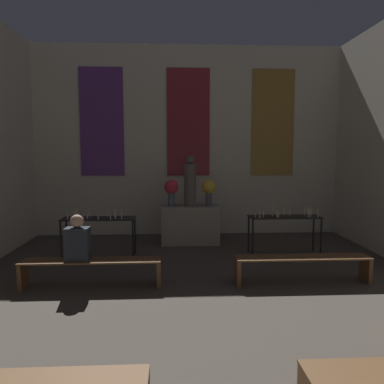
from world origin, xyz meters
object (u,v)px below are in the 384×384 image
Objects in this scene: person_seated at (78,240)px; candle_rack_right at (285,221)px; candle_rack_left at (99,223)px; altar at (190,224)px; flower_vase_left at (171,189)px; statue at (190,183)px; pew_back_right at (302,263)px; pew_back_left at (91,266)px; flower_vase_right at (209,189)px.

candle_rack_right is at bearing 23.76° from person_seated.
altar is at bearing 30.46° from candle_rack_left.
altar is 0.91m from flower_vase_left.
pew_back_right is at bearing -58.73° from statue.
pew_back_right is (3.30, 0.00, 0.00)m from pew_back_left.
pew_back_left is 0.46m from person_seated.
candle_rack_right is at bearing -25.61° from flower_vase_left.
candle_rack_right is 2.02× the size of person_seated.
candle_rack_right is at bearing 24.95° from pew_back_left.
candle_rack_right is at bearing -37.32° from flower_vase_right.
flower_vase_left reaches higher than pew_back_left.
flower_vase_left is (-0.42, 0.00, 0.81)m from altar.
flower_vase_right is 0.84× the size of person_seated.
statue is 3.35m from pew_back_right.
pew_back_left is (-1.23, -2.72, -0.92)m from flower_vase_left.
altar is 0.91× the size of candle_rack_right.
flower_vase_right is at bearing 52.67° from pew_back_left.
candle_rack_right is (1.85, -1.09, -0.69)m from statue.
flower_vase_left is at bearing 180.00° from altar.
flower_vase_left reaches higher than person_seated.
flower_vase_left is 1.88m from candle_rack_left.
statue is at bearing 149.52° from candle_rack_right.
altar is at bearing 180.00° from flower_vase_right.
statue is 0.53× the size of pew_back_left.
flower_vase_right is at bearing 25.59° from candle_rack_left.
altar reaches higher than pew_back_left.
statue is 0.53× the size of pew_back_right.
candle_rack_right reaches higher than pew_back_left.
candle_rack_right is (2.27, -1.09, -0.54)m from flower_vase_left.
altar is 2.20× the size of flower_vase_left.
flower_vase_left reaches higher than pew_back_right.
candle_rack_left is at bearing -154.41° from flower_vase_right.
altar is at bearing 58.73° from pew_back_left.
candle_rack_left is (-2.27, -1.09, -0.54)m from flower_vase_right.
pew_back_right is 3.52m from person_seated.
statue is 3.35m from person_seated.
pew_back_left is (-1.65, -2.72, -0.11)m from altar.
flower_vase_right is 0.28× the size of pew_back_right.
flower_vase_left is 3.12m from pew_back_left.
flower_vase_right is at bearing 50.12° from person_seated.
altar is at bearing 121.27° from pew_back_right.
candle_rack_left is 1.68m from pew_back_left.
pew_back_right is at bearing -65.67° from flower_vase_right.
flower_vase_left is at bearing 180.00° from flower_vase_right.
person_seated is (-1.85, -2.72, -0.65)m from statue.
altar is 1.84× the size of person_seated.
pew_back_right is at bearing -96.98° from candle_rack_right.
statue is 1.92× the size of flower_vase_right.
flower_vase_left is 0.84m from flower_vase_right.
flower_vase_right reaches higher than altar.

